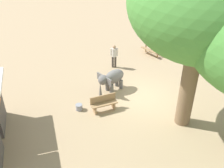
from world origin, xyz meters
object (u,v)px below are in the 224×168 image
Objects in this scene: person_handler at (114,55)px; wooden_bench at (104,103)px; elephant at (112,78)px; shade_tree_main at (203,5)px; picnic_table_near at (155,46)px; feed_bucket at (79,107)px.

person_handler reaches higher than wooden_bench.
shade_tree_main is at bearing 99.82° from elephant.
person_handler is at bearing -119.39° from wooden_bench.
picnic_table_near is at bearing -139.95° from wooden_bench.
elephant reaches higher than feed_bucket.
shade_tree_main reaches higher than person_handler.
wooden_bench is at bearing 36.67° from elephant.
person_handler is (2.71, -0.99, 0.14)m from elephant.
person_handler is 1.13× the size of wooden_bench.
picnic_table_near is (1.26, -3.60, -0.36)m from person_handler.
picnic_table_near is at bearing 126.42° from person_handler.
shade_tree_main is 5.64× the size of wooden_bench.
elephant is 6.07m from picnic_table_near.
picnic_table_near is at bearing -14.98° from shade_tree_main.
feed_bucket is at bearing -21.32° from person_handler.
elephant is 0.22× the size of shade_tree_main.
shade_tree_main reaches higher than picnic_table_near.
wooden_bench reaches higher than feed_bucket.
elephant is at bearing 107.92° from picnic_table_near.
shade_tree_main is at bearing 144.00° from wooden_bench.
elephant is at bearing -2.82° from person_handler.
feed_bucket is (2.45, 4.72, -5.61)m from shade_tree_main.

